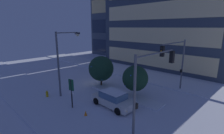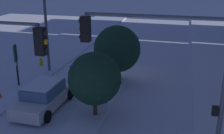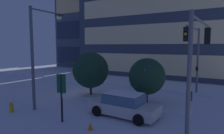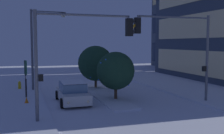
{
  "view_description": "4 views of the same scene",
  "coord_description": "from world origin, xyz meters",
  "px_view_note": "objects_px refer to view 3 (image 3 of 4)",
  "views": [
    {
      "loc": [
        16.03,
        -13.96,
        7.48
      ],
      "look_at": [
        2.62,
        -0.04,
        2.85
      ],
      "focal_mm": 26.69,
      "sensor_mm": 36.0,
      "label": 1
    },
    {
      "loc": [
        19.12,
        4.24,
        7.5
      ],
      "look_at": [
        2.81,
        0.03,
        1.75
      ],
      "focal_mm": 46.19,
      "sensor_mm": 36.0,
      "label": 2
    },
    {
      "loc": [
        11.77,
        -14.29,
        4.47
      ],
      "look_at": [
        2.36,
        0.92,
        2.61
      ],
      "focal_mm": 32.55,
      "sensor_mm": 36.0,
      "label": 3
    },
    {
      "loc": [
        24.5,
        -6.5,
        4.19
      ],
      "look_at": [
        1.17,
        1.3,
        2.01
      ],
      "focal_mm": 43.53,
      "sensor_mm": 36.0,
      "label": 4
    }
  ],
  "objects_px": {
    "car_near": "(124,105)",
    "fire_hydrant": "(11,108)",
    "traffic_light_corner_near_right": "(199,54)",
    "decorated_tree_left_of_median": "(147,76)",
    "traffic_light_corner_far_right": "(194,49)",
    "parking_info_sign": "(61,92)",
    "street_lamp_arched": "(42,43)",
    "decorated_tree_median": "(91,70)",
    "construction_cone": "(90,127)"
  },
  "relations": [
    {
      "from": "car_near",
      "to": "fire_hydrant",
      "type": "xyz_separation_m",
      "value": [
        -6.47,
        -3.57,
        -0.32
      ]
    },
    {
      "from": "traffic_light_corner_near_right",
      "to": "decorated_tree_left_of_median",
      "type": "height_order",
      "value": "traffic_light_corner_near_right"
    },
    {
      "from": "car_near",
      "to": "traffic_light_corner_far_right",
      "type": "height_order",
      "value": "traffic_light_corner_far_right"
    },
    {
      "from": "traffic_light_corner_near_right",
      "to": "parking_info_sign",
      "type": "bearing_deg",
      "value": 111.1
    },
    {
      "from": "decorated_tree_left_of_median",
      "to": "fire_hydrant",
      "type": "bearing_deg",
      "value": -135.31
    },
    {
      "from": "street_lamp_arched",
      "to": "decorated_tree_median",
      "type": "xyz_separation_m",
      "value": [
        0.71,
        4.6,
        -2.31
      ]
    },
    {
      "from": "traffic_light_corner_far_right",
      "to": "parking_info_sign",
      "type": "relative_size",
      "value": 2.1
    },
    {
      "from": "street_lamp_arched",
      "to": "decorated_tree_left_of_median",
      "type": "height_order",
      "value": "street_lamp_arched"
    },
    {
      "from": "street_lamp_arched",
      "to": "fire_hydrant",
      "type": "bearing_deg",
      "value": 153.06
    },
    {
      "from": "fire_hydrant",
      "to": "decorated_tree_median",
      "type": "xyz_separation_m",
      "value": [
        1.48,
        6.6,
        1.96
      ]
    },
    {
      "from": "parking_info_sign",
      "to": "construction_cone",
      "type": "bearing_deg",
      "value": -105.02
    },
    {
      "from": "traffic_light_corner_near_right",
      "to": "street_lamp_arched",
      "type": "xyz_separation_m",
      "value": [
        -10.1,
        -1.09,
        0.56
      ]
    },
    {
      "from": "traffic_light_corner_near_right",
      "to": "fire_hydrant",
      "type": "relative_size",
      "value": 7.18
    },
    {
      "from": "street_lamp_arched",
      "to": "decorated_tree_left_of_median",
      "type": "distance_m",
      "value": 7.99
    },
    {
      "from": "traffic_light_corner_near_right",
      "to": "fire_hydrant",
      "type": "distance_m",
      "value": 11.89
    },
    {
      "from": "traffic_light_corner_far_right",
      "to": "parking_info_sign",
      "type": "xyz_separation_m",
      "value": [
        -5.24,
        -9.83,
        -2.39
      ]
    },
    {
      "from": "car_near",
      "to": "construction_cone",
      "type": "xyz_separation_m",
      "value": [
        -0.3,
        -3.09,
        -0.44
      ]
    },
    {
      "from": "decorated_tree_median",
      "to": "construction_cone",
      "type": "relative_size",
      "value": 7.18
    },
    {
      "from": "fire_hydrant",
      "to": "decorated_tree_median",
      "type": "height_order",
      "value": "decorated_tree_median"
    },
    {
      "from": "car_near",
      "to": "decorated_tree_left_of_median",
      "type": "bearing_deg",
      "value": 85.9
    },
    {
      "from": "car_near",
      "to": "fire_hydrant",
      "type": "height_order",
      "value": "car_near"
    },
    {
      "from": "decorated_tree_left_of_median",
      "to": "traffic_light_corner_near_right",
      "type": "bearing_deg",
      "value": -41.12
    },
    {
      "from": "car_near",
      "to": "fire_hydrant",
      "type": "distance_m",
      "value": 7.4
    },
    {
      "from": "decorated_tree_median",
      "to": "street_lamp_arched",
      "type": "bearing_deg",
      "value": -98.8
    },
    {
      "from": "parking_info_sign",
      "to": "decorated_tree_median",
      "type": "relative_size",
      "value": 0.73
    },
    {
      "from": "street_lamp_arched",
      "to": "fire_hydrant",
      "type": "distance_m",
      "value": 4.78
    },
    {
      "from": "decorated_tree_left_of_median",
      "to": "construction_cone",
      "type": "bearing_deg",
      "value": -95.33
    },
    {
      "from": "street_lamp_arched",
      "to": "decorated_tree_median",
      "type": "distance_m",
      "value": 5.2
    },
    {
      "from": "traffic_light_corner_near_right",
      "to": "parking_info_sign",
      "type": "distance_m",
      "value": 7.56
    },
    {
      "from": "traffic_light_corner_near_right",
      "to": "traffic_light_corner_far_right",
      "type": "bearing_deg",
      "value": 11.71
    },
    {
      "from": "traffic_light_corner_far_right",
      "to": "street_lamp_arched",
      "type": "relative_size",
      "value": 0.86
    },
    {
      "from": "car_near",
      "to": "parking_info_sign",
      "type": "height_order",
      "value": "parking_info_sign"
    },
    {
      "from": "traffic_light_corner_far_right",
      "to": "fire_hydrant",
      "type": "bearing_deg",
      "value": -42.23
    },
    {
      "from": "fire_hydrant",
      "to": "car_near",
      "type": "bearing_deg",
      "value": 28.87
    },
    {
      "from": "fire_hydrant",
      "to": "construction_cone",
      "type": "height_order",
      "value": "fire_hydrant"
    },
    {
      "from": "fire_hydrant",
      "to": "decorated_tree_median",
      "type": "relative_size",
      "value": 0.21
    },
    {
      "from": "car_near",
      "to": "decorated_tree_left_of_median",
      "type": "xyz_separation_m",
      "value": [
        0.28,
        3.11,
        1.48
      ]
    },
    {
      "from": "car_near",
      "to": "decorated_tree_median",
      "type": "relative_size",
      "value": 1.16
    },
    {
      "from": "traffic_light_corner_far_right",
      "to": "decorated_tree_left_of_median",
      "type": "xyz_separation_m",
      "value": [
        -2.61,
        -3.64,
        -2.06
      ]
    },
    {
      "from": "decorated_tree_left_of_median",
      "to": "construction_cone",
      "type": "xyz_separation_m",
      "value": [
        -0.58,
        -6.2,
        -1.91
      ]
    },
    {
      "from": "traffic_light_corner_near_right",
      "to": "decorated_tree_left_of_median",
      "type": "xyz_separation_m",
      "value": [
        -4.11,
        3.59,
        -1.91
      ]
    },
    {
      "from": "car_near",
      "to": "traffic_light_corner_near_right",
      "type": "relative_size",
      "value": 0.78
    },
    {
      "from": "street_lamp_arched",
      "to": "traffic_light_corner_far_right",
      "type": "bearing_deg",
      "value": -51.84
    },
    {
      "from": "traffic_light_corner_near_right",
      "to": "construction_cone",
      "type": "xyz_separation_m",
      "value": [
        -4.69,
        -2.62,
        -3.83
      ]
    },
    {
      "from": "fire_hydrant",
      "to": "parking_info_sign",
      "type": "distance_m",
      "value": 4.41
    },
    {
      "from": "traffic_light_corner_far_right",
      "to": "construction_cone",
      "type": "relative_size",
      "value": 11.06
    },
    {
      "from": "decorated_tree_median",
      "to": "construction_cone",
      "type": "bearing_deg",
      "value": -52.51
    },
    {
      "from": "traffic_light_corner_far_right",
      "to": "construction_cone",
      "type": "xyz_separation_m",
      "value": [
        -3.19,
        -9.84,
        -3.97
      ]
    },
    {
      "from": "parking_info_sign",
      "to": "decorated_tree_median",
      "type": "bearing_deg",
      "value": 8.89
    },
    {
      "from": "parking_info_sign",
      "to": "car_near",
      "type": "bearing_deg",
      "value": -51.88
    }
  ]
}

